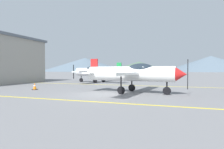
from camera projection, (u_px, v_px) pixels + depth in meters
ground_plane at (104, 94)px, 13.40m from camera, size 400.00×400.00×0.00m
apron_line_near at (82, 101)px, 10.42m from camera, size 80.00×0.16×0.01m
apron_line_far at (130, 85)px, 20.67m from camera, size 80.00×0.16×0.01m
airplane_near at (133, 73)px, 14.00m from camera, size 7.45×8.55×2.55m
airplane_mid at (96, 72)px, 25.19m from camera, size 7.45×8.55×2.55m
traffic_cone_side at (35, 86)px, 16.28m from camera, size 0.36×0.36×0.59m
hill_left at (85, 65)px, 179.52m from camera, size 78.97×78.97×12.49m
hill_centerleft at (139, 66)px, 172.16m from camera, size 56.00×56.00×8.82m
hill_centerright at (211, 64)px, 154.49m from camera, size 74.69×74.69×12.63m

